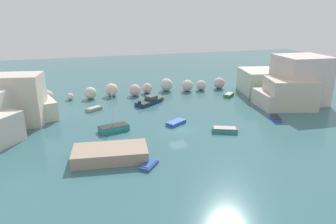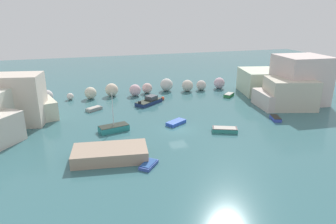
{
  "view_description": "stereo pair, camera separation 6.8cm",
  "coord_description": "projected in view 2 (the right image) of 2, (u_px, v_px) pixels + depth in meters",
  "views": [
    {
      "loc": [
        -13.6,
        -39.21,
        16.53
      ],
      "look_at": [
        0.0,
        5.22,
        1.0
      ],
      "focal_mm": 32.32,
      "sensor_mm": 36.0,
      "label": 1
    },
    {
      "loc": [
        -13.53,
        -39.23,
        16.53
      ],
      "look_at": [
        0.0,
        5.22,
        1.0
      ],
      "focal_mm": 32.32,
      "sensor_mm": 36.0,
      "label": 2
    }
  ],
  "objects": [
    {
      "name": "channel_buoy",
      "position": [
        163.0,
        98.0,
        59.12
      ],
      "size": [
        0.68,
        0.68,
        0.68
      ],
      "primitive_type": "sphere",
      "color": "#E04C28",
      "rests_on": "cove_water"
    },
    {
      "name": "moored_boat_7",
      "position": [
        176.0,
        123.0,
        46.47
      ],
      "size": [
        3.52,
        2.96,
        0.52
      ],
      "rotation": [
        0.0,
        0.0,
        3.7
      ],
      "color": "blue",
      "rests_on": "cove_water"
    },
    {
      "name": "moored_boat_5",
      "position": [
        149.0,
        101.0,
        56.68
      ],
      "size": [
        5.75,
        5.11,
        1.43
      ],
      "rotation": [
        0.0,
        0.0,
        0.65
      ],
      "color": "navy",
      "rests_on": "cove_water"
    },
    {
      "name": "moored_boat_4",
      "position": [
        225.0,
        130.0,
        43.52
      ],
      "size": [
        3.93,
        2.82,
        0.65
      ],
      "rotation": [
        0.0,
        0.0,
        2.75
      ],
      "color": "teal",
      "rests_on": "cove_water"
    },
    {
      "name": "moored_boat_3",
      "position": [
        149.0,
        165.0,
        33.85
      ],
      "size": [
        2.62,
        2.78,
        0.44
      ],
      "rotation": [
        0.0,
        0.0,
        0.87
      ],
      "color": "#3953AE",
      "rests_on": "cove_water"
    },
    {
      "name": "moored_boat_2",
      "position": [
        276.0,
        118.0,
        48.3
      ],
      "size": [
        1.87,
        2.76,
        0.55
      ],
      "rotation": [
        0.0,
        0.0,
        1.27
      ],
      "color": "#3A4DB9",
      "rests_on": "cove_water"
    },
    {
      "name": "cove_water",
      "position": [
        178.0,
        129.0,
        44.58
      ],
      "size": [
        160.0,
        160.0,
        0.0
      ],
      "primitive_type": "plane",
      "color": "#36676C",
      "rests_on": "ground"
    },
    {
      "name": "moored_boat_6",
      "position": [
        94.0,
        109.0,
        52.99
      ],
      "size": [
        3.02,
        2.58,
        0.57
      ],
      "rotation": [
        0.0,
        0.0,
        3.73
      ],
      "color": "gray",
      "rests_on": "cove_water"
    },
    {
      "name": "rock_breakwater",
      "position": [
        148.0,
        88.0,
        63.44
      ],
      "size": [
        38.56,
        4.55,
        2.71
      ],
      "color": "silver",
      "rests_on": "ground"
    },
    {
      "name": "stone_dock",
      "position": [
        110.0,
        154.0,
        35.33
      ],
      "size": [
        9.08,
        5.4,
        1.43
      ],
      "primitive_type": "cube",
      "rotation": [
        0.0,
        0.0,
        -0.13
      ],
      "color": "tan",
      "rests_on": "ground"
    },
    {
      "name": "moored_boat_1",
      "position": [
        114.0,
        128.0,
        43.76
      ],
      "size": [
        4.53,
        2.77,
        5.7
      ],
      "rotation": [
        0.0,
        0.0,
        3.37
      ],
      "color": "teal",
      "rests_on": "cove_water"
    },
    {
      "name": "moored_boat_0",
      "position": [
        229.0,
        95.0,
        61.63
      ],
      "size": [
        3.01,
        2.94,
        0.61
      ],
      "rotation": [
        0.0,
        0.0,
        3.89
      ],
      "color": "#318347",
      "rests_on": "cove_water"
    },
    {
      "name": "cliff_headland_right",
      "position": [
        290.0,
        82.0,
        59.79
      ],
      "size": [
        20.4,
        20.31,
        8.84
      ],
      "color": "beige",
      "rests_on": "ground"
    }
  ]
}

